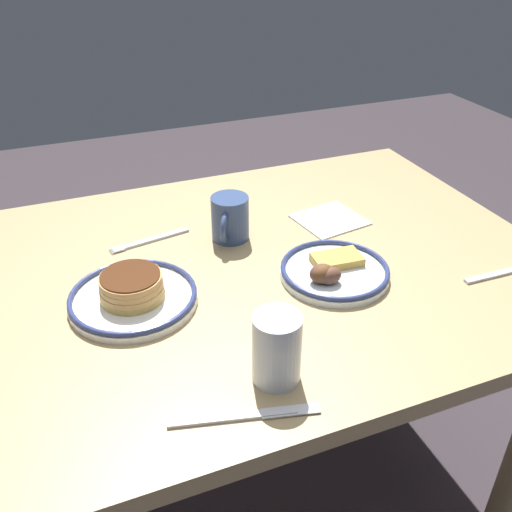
# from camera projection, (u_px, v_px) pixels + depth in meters

# --- Properties ---
(ground_plane) EXTENTS (6.00, 6.00, 0.00)m
(ground_plane) POSITION_uv_depth(u_px,v_px,m) (259.00, 483.00, 1.61)
(ground_plane) COLOR #372F34
(dining_table) EXTENTS (1.25, 0.93, 0.75)m
(dining_table) POSITION_uv_depth(u_px,v_px,m) (260.00, 301.00, 1.26)
(dining_table) COLOR tan
(dining_table) RESTS_ON ground_plane
(plate_near_main) EXTENTS (0.25, 0.25, 0.06)m
(plate_near_main) POSITION_uv_depth(u_px,v_px,m) (133.00, 294.00, 1.08)
(plate_near_main) COLOR white
(plate_near_main) RESTS_ON dining_table
(plate_center_pancakes) EXTENTS (0.23, 0.23, 0.05)m
(plate_center_pancakes) POSITION_uv_depth(u_px,v_px,m) (333.00, 271.00, 1.15)
(plate_center_pancakes) COLOR white
(plate_center_pancakes) RESTS_ON dining_table
(coffee_mug) EXTENTS (0.09, 0.11, 0.10)m
(coffee_mug) POSITION_uv_depth(u_px,v_px,m) (230.00, 218.00, 1.27)
(coffee_mug) COLOR #334772
(coffee_mug) RESTS_ON dining_table
(drinking_glass) EXTENTS (0.08, 0.08, 0.12)m
(drinking_glass) POSITION_uv_depth(u_px,v_px,m) (277.00, 352.00, 0.89)
(drinking_glass) COLOR silver
(drinking_glass) RESTS_ON dining_table
(paper_napkin) EXTENTS (0.17, 0.16, 0.00)m
(paper_napkin) POSITION_uv_depth(u_px,v_px,m) (329.00, 220.00, 1.37)
(paper_napkin) COLOR white
(paper_napkin) RESTS_ON dining_table
(fork_near) EXTENTS (0.19, 0.02, 0.01)m
(fork_near) POSITION_uv_depth(u_px,v_px,m) (503.00, 273.00, 1.17)
(fork_near) COLOR silver
(fork_near) RESTS_ON dining_table
(fork_far) EXTENTS (0.19, 0.05, 0.01)m
(fork_far) POSITION_uv_depth(u_px,v_px,m) (150.00, 240.00, 1.28)
(fork_far) COLOR silver
(fork_far) RESTS_ON dining_table
(butter_knife) EXTENTS (0.23, 0.07, 0.01)m
(butter_knife) POSITION_uv_depth(u_px,v_px,m) (245.00, 416.00, 0.84)
(butter_knife) COLOR silver
(butter_knife) RESTS_ON dining_table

